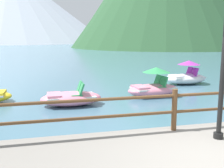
{
  "coord_description": "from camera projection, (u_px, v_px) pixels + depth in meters",
  "views": [
    {
      "loc": [
        -2.76,
        -3.89,
        2.52
      ],
      "look_at": [
        -0.62,
        5.0,
        0.9
      ],
      "focal_mm": 43.54,
      "sensor_mm": 36.0,
      "label": 1
    }
  ],
  "objects": [
    {
      "name": "dock_railing",
      "position": [
        174.0,
        105.0,
        6.11
      ],
      "size": [
        23.92,
        0.12,
        0.95
      ],
      "color": "brown",
      "rests_on": "promenade_dock"
    },
    {
      "name": "pedal_boat_3",
      "position": [
        187.0,
        76.0,
        14.41
      ],
      "size": [
        2.35,
        1.4,
        1.25
      ],
      "color": "white",
      "rests_on": "ground"
    },
    {
      "name": "pedal_boat_0",
      "position": [
        71.0,
        98.0,
        9.97
      ],
      "size": [
        2.23,
        1.24,
        0.85
      ],
      "color": "pink",
      "rests_on": "ground"
    },
    {
      "name": "ground_plane",
      "position": [
        64.0,
        52.0,
        43.09
      ],
      "size": [
        200.0,
        200.0,
        0.0
      ],
      "primitive_type": "plane",
      "color": "#477084"
    },
    {
      "name": "pedal_boat_2",
      "position": [
        154.0,
        87.0,
        11.54
      ],
      "size": [
        2.45,
        1.51,
        1.22
      ],
      "color": "pink",
      "rests_on": "ground"
    },
    {
      "name": "distant_peak",
      "position": [
        12.0,
        6.0,
        106.75
      ],
      "size": [
        75.04,
        75.04,
        28.14
      ],
      "primitive_type": "cone",
      "color": "#A8B2C1",
      "rests_on": "ground"
    }
  ]
}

